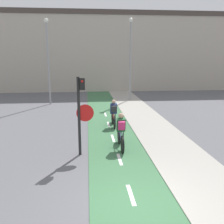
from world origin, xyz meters
The scene contains 9 objects.
ground_plane centered at (0.00, 0.00, 0.00)m, with size 120.00×120.00×0.00m, color #5B5B60.
bike_lane centered at (0.00, 0.00, 0.01)m, with size 2.35×60.00×0.02m.
sidewalk_strip centered at (2.38, 0.00, 0.03)m, with size 2.40×60.00×0.05m.
building_row_background centered at (0.00, 24.24, 4.33)m, with size 60.00×5.20×8.64m.
traffic_light_pole centered at (-1.42, 3.66, 1.92)m, with size 0.67×0.25×3.09m.
street_lamp_far centered at (-4.22, 14.84, 4.11)m, with size 0.36×0.36×6.70m.
street_lamp_sidewalk centered at (2.58, 16.03, 4.26)m, with size 0.36×0.36×6.99m.
cyclist_near centered at (0.20, 4.18, 0.72)m, with size 0.46×1.79×1.54m.
cyclist_far centered at (0.25, 7.63, 0.72)m, with size 0.46×1.75×1.51m.
Camera 1 is at (-1.15, -5.76, 3.83)m, focal length 40.00 mm.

